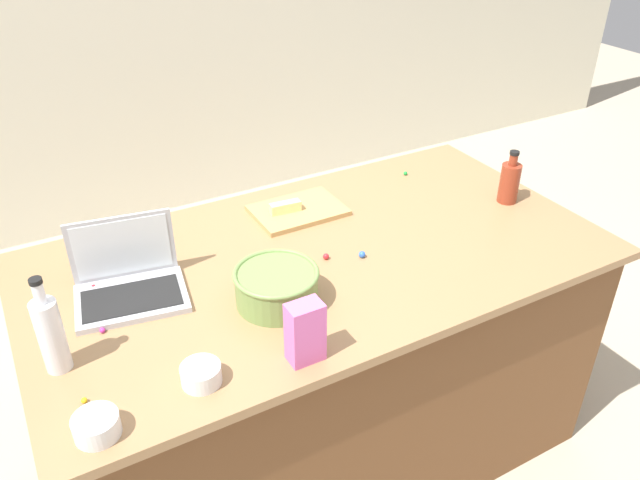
# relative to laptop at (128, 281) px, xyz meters

# --- Properties ---
(ground_plane) EXTENTS (12.00, 12.00, 0.00)m
(ground_plane) POSITION_rel_laptop_xyz_m (0.59, -0.08, -0.95)
(ground_plane) COLOR #B7A88E
(wall_back) EXTENTS (8.00, 0.10, 2.60)m
(wall_back) POSITION_rel_laptop_xyz_m (0.59, 2.14, 0.35)
(wall_back) COLOR beige
(wall_back) RESTS_ON ground
(island_counter) EXTENTS (1.85, 1.00, 0.90)m
(island_counter) POSITION_rel_laptop_xyz_m (0.59, -0.08, -0.50)
(island_counter) COLOR brown
(island_counter) RESTS_ON ground
(laptop) EXTENTS (0.34, 0.28, 0.22)m
(laptop) POSITION_rel_laptop_xyz_m (0.00, 0.00, 0.00)
(laptop) COLOR #B7B7BC
(laptop) RESTS_ON island_counter
(mixing_bowl_large) EXTENTS (0.24, 0.24, 0.11)m
(mixing_bowl_large) POSITION_rel_laptop_xyz_m (0.36, -0.24, 0.01)
(mixing_bowl_large) COLOR #72934C
(mixing_bowl_large) RESTS_ON island_counter
(bottle_vinegar) EXTENTS (0.06, 0.06, 0.27)m
(bottle_vinegar) POSITION_rel_laptop_xyz_m (-0.24, -0.22, 0.06)
(bottle_vinegar) COLOR white
(bottle_vinegar) RESTS_ON island_counter
(bottle_soy) EXTENTS (0.07, 0.07, 0.20)m
(bottle_soy) POSITION_rel_laptop_xyz_m (1.36, -0.10, 0.03)
(bottle_soy) COLOR maroon
(bottle_soy) RESTS_ON island_counter
(cutting_board) EXTENTS (0.32, 0.22, 0.02)m
(cutting_board) POSITION_rel_laptop_xyz_m (0.65, 0.19, -0.04)
(cutting_board) COLOR tan
(cutting_board) RESTS_ON island_counter
(butter_stick_left) EXTENTS (0.11, 0.05, 0.04)m
(butter_stick_left) POSITION_rel_laptop_xyz_m (0.60, 0.19, -0.01)
(butter_stick_left) COLOR #F4E58C
(butter_stick_left) RESTS_ON cutting_board
(ramekin_small) EXTENTS (0.10, 0.10, 0.05)m
(ramekin_small) POSITION_rel_laptop_xyz_m (0.06, -0.44, -0.02)
(ramekin_small) COLOR white
(ramekin_small) RESTS_ON island_counter
(ramekin_medium) EXTENTS (0.10, 0.10, 0.05)m
(ramekin_medium) POSITION_rel_laptop_xyz_m (-0.20, -0.48, -0.02)
(ramekin_medium) COLOR white
(ramekin_medium) RESTS_ON island_counter
(candy_bag) EXTENTS (0.09, 0.06, 0.17)m
(candy_bag) POSITION_rel_laptop_xyz_m (0.32, -0.49, 0.04)
(candy_bag) COLOR pink
(candy_bag) RESTS_ON island_counter
(candy_0) EXTENTS (0.02, 0.02, 0.02)m
(candy_0) POSITION_rel_laptop_xyz_m (0.11, 0.29, -0.04)
(candy_0) COLOR #CC3399
(candy_0) RESTS_ON island_counter
(candy_1) EXTENTS (0.02, 0.02, 0.02)m
(candy_1) POSITION_rel_laptop_xyz_m (-0.09, 0.07, -0.04)
(candy_1) COLOR red
(candy_1) RESTS_ON island_counter
(candy_2) EXTENTS (0.02, 0.02, 0.02)m
(candy_2) POSITION_rel_laptop_xyz_m (0.59, -0.12, -0.04)
(candy_2) COLOR red
(candy_2) RESTS_ON island_counter
(candy_3) EXTENTS (0.02, 0.02, 0.02)m
(candy_3) POSITION_rel_laptop_xyz_m (1.17, 0.26, -0.04)
(candy_3) COLOR green
(candy_3) RESTS_ON island_counter
(candy_4) EXTENTS (0.01, 0.01, 0.01)m
(candy_4) POSITION_rel_laptop_xyz_m (-0.21, -0.37, -0.04)
(candy_4) COLOR yellow
(candy_4) RESTS_ON island_counter
(candy_5) EXTENTS (0.01, 0.01, 0.01)m
(candy_5) POSITION_rel_laptop_xyz_m (-0.11, -0.14, -0.04)
(candy_5) COLOR #CC3399
(candy_5) RESTS_ON island_counter
(candy_6) EXTENTS (0.02, 0.02, 0.02)m
(candy_6) POSITION_rel_laptop_xyz_m (0.69, -0.17, -0.04)
(candy_6) COLOR blue
(candy_6) RESTS_ON island_counter
(candy_7) EXTENTS (0.02, 0.02, 0.02)m
(candy_7) POSITION_rel_laptop_xyz_m (0.48, -0.14, -0.04)
(candy_7) COLOR #CC3399
(candy_7) RESTS_ON island_counter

